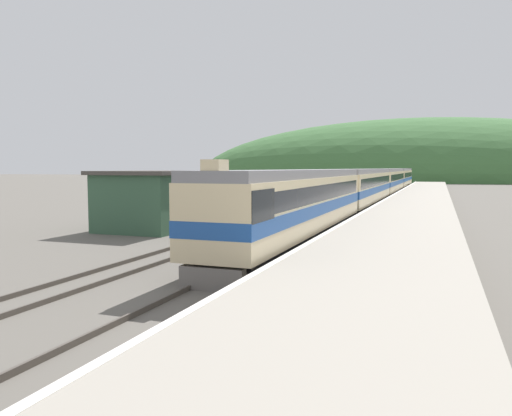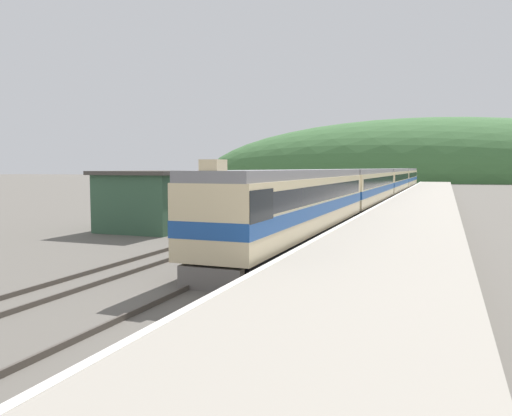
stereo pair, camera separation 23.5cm
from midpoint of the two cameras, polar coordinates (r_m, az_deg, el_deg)
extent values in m
cube|color=#4C443D|center=(66.51, 14.27, 1.12)|extent=(0.08, 180.00, 0.16)
cube|color=#4C443D|center=(66.36, 15.50, 1.09)|extent=(0.08, 180.00, 0.16)
cube|color=#4C443D|center=(67.19, 10.38, 1.23)|extent=(0.08, 180.00, 0.16)
cube|color=#4C443D|center=(66.94, 11.59, 1.19)|extent=(0.08, 180.00, 0.16)
cube|color=#9E9689|center=(46.13, 18.23, 0.03)|extent=(6.17, 140.00, 0.91)
cube|color=silver|center=(46.33, 14.59, 0.70)|extent=(0.24, 140.00, 0.01)
ellipsoid|color=#3D6B38|center=(163.92, 18.49, 2.98)|extent=(147.84, 66.53, 38.57)
cube|color=#385B42|center=(32.96, -11.00, 0.71)|extent=(5.01, 6.96, 3.53)
cube|color=#47423D|center=(32.89, -11.05, 3.99)|extent=(5.51, 7.46, 0.24)
cube|color=black|center=(25.78, 5.15, -3.27)|extent=(2.33, 19.69, 0.85)
cube|color=beige|center=(25.61, 5.18, 0.56)|extent=(2.84, 20.95, 2.61)
cube|color=#1E4C99|center=(25.62, 5.18, 0.10)|extent=(2.87, 20.97, 0.57)
cube|color=black|center=(25.57, 5.19, 1.85)|extent=(2.87, 19.69, 0.78)
cube|color=slate|center=(25.54, 5.21, 3.93)|extent=(2.67, 20.95, 0.40)
cube|color=black|center=(16.78, -3.48, 0.42)|extent=(2.88, 2.20, 1.04)
cube|color=beige|center=(16.12, -4.50, 4.91)|extent=(0.64, 0.80, 0.36)
cube|color=slate|center=(16.29, -4.80, -8.06)|extent=(2.22, 0.40, 0.77)
cube|color=black|center=(48.04, 12.56, 0.28)|extent=(2.33, 21.53, 0.85)
cube|color=beige|center=(47.95, 12.60, 2.35)|extent=(2.84, 22.90, 2.61)
cube|color=#1E4C99|center=(47.96, 12.59, 2.10)|extent=(2.87, 22.92, 0.57)
cube|color=black|center=(47.93, 12.61, 3.03)|extent=(2.87, 21.53, 0.78)
cube|color=slate|center=(47.92, 12.63, 4.15)|extent=(2.67, 22.90, 0.40)
cube|color=black|center=(71.64, 15.33, 1.62)|extent=(2.33, 21.53, 0.85)
cube|color=beige|center=(71.57, 15.36, 3.00)|extent=(2.84, 22.90, 2.61)
cube|color=#1E4C99|center=(71.58, 15.36, 2.83)|extent=(2.87, 22.92, 0.57)
cube|color=black|center=(71.56, 15.37, 3.46)|extent=(2.87, 21.53, 0.78)
cube|color=slate|center=(71.55, 15.39, 4.21)|extent=(2.67, 22.90, 0.40)
cube|color=black|center=(95.33, 16.73, 2.29)|extent=(2.33, 21.53, 0.85)
cube|color=beige|center=(95.28, 16.75, 3.33)|extent=(2.84, 22.90, 2.61)
cube|color=#1E4C99|center=(95.29, 16.75, 3.20)|extent=(2.87, 22.92, 0.57)
cube|color=black|center=(95.27, 16.76, 3.67)|extent=(2.87, 21.53, 0.78)
cube|color=slate|center=(95.27, 16.77, 4.23)|extent=(2.67, 22.90, 0.40)
cube|color=black|center=(54.58, 8.68, 0.82)|extent=(2.46, 30.61, 0.80)
cube|color=#334784|center=(54.49, 8.71, 2.71)|extent=(2.90, 31.88, 2.80)
camera|label=1|loc=(0.12, -89.68, 0.03)|focal=35.00mm
camera|label=2|loc=(0.12, 90.32, -0.03)|focal=35.00mm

